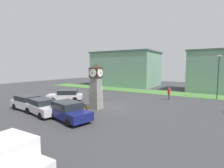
# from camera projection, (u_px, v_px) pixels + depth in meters

# --- Properties ---
(ground_plane) EXTENTS (77.27, 77.27, 0.00)m
(ground_plane) POSITION_uv_depth(u_px,v_px,m) (106.00, 106.00, 20.28)
(ground_plane) COLOR #38383A
(clock_tower) EXTENTS (1.51, 1.53, 4.90)m
(clock_tower) POSITION_uv_depth(u_px,v_px,m) (96.00, 87.00, 18.96)
(clock_tower) COLOR gray
(clock_tower) RESTS_ON ground_plane
(bollard_near_tower) EXTENTS (0.25, 0.25, 1.15)m
(bollard_near_tower) POSITION_uv_depth(u_px,v_px,m) (87.00, 112.00, 15.70)
(bollard_near_tower) COLOR brown
(bollard_near_tower) RESTS_ON ground_plane
(bollard_mid_row) EXTENTS (0.27, 0.27, 0.93)m
(bollard_mid_row) POSITION_uv_depth(u_px,v_px,m) (75.00, 111.00, 16.53)
(bollard_mid_row) COLOR brown
(bollard_mid_row) RESTS_ON ground_plane
(car_navy_sedan) EXTENTS (4.57, 2.17, 1.52)m
(car_navy_sedan) POSITION_uv_depth(u_px,v_px,m) (29.00, 103.00, 18.62)
(car_navy_sedan) COLOR silver
(car_navy_sedan) RESTS_ON ground_plane
(car_near_tower) EXTENTS (4.53, 2.63, 1.51)m
(car_near_tower) POSITION_uv_depth(u_px,v_px,m) (43.00, 107.00, 16.83)
(car_near_tower) COLOR silver
(car_near_tower) RESTS_ON ground_plane
(car_by_building) EXTENTS (4.76, 2.85, 1.60)m
(car_by_building) POSITION_uv_depth(u_px,v_px,m) (68.00, 111.00, 15.07)
(car_by_building) COLOR navy
(car_by_building) RESTS_ON ground_plane
(car_far_lot) EXTENTS (4.73, 4.16, 1.46)m
(car_far_lot) POSITION_uv_depth(u_px,v_px,m) (66.00, 95.00, 23.56)
(car_far_lot) COLOR silver
(car_far_lot) RESTS_ON ground_plane
(bench) EXTENTS (1.65, 1.26, 0.90)m
(bench) POSITION_uv_depth(u_px,v_px,m) (92.00, 88.00, 34.03)
(bench) COLOR brown
(bench) RESTS_ON ground_plane
(pedestrian_near_bench) EXTENTS (0.31, 0.44, 1.74)m
(pedestrian_near_bench) POSITION_uv_depth(u_px,v_px,m) (169.00, 93.00, 24.06)
(pedestrian_near_bench) COLOR #3F3F47
(pedestrian_near_bench) RESTS_ON ground_plane
(street_lamp_near_road) EXTENTS (0.50, 0.24, 6.24)m
(street_lamp_near_road) POSITION_uv_depth(u_px,v_px,m) (218.00, 74.00, 24.21)
(street_lamp_near_road) COLOR #333338
(street_lamp_near_road) RESTS_ON ground_plane
(warehouse_blue_far) EXTENTS (15.04, 11.06, 8.08)m
(warehouse_blue_far) POSITION_uv_depth(u_px,v_px,m) (126.00, 69.00, 42.62)
(warehouse_blue_far) COLOR gray
(warehouse_blue_far) RESTS_ON ground_plane
(grass_verge_far) EXTENTS (46.36, 5.00, 0.04)m
(grass_verge_far) POSITION_uv_depth(u_px,v_px,m) (145.00, 91.00, 32.67)
(grass_verge_far) COLOR #477A38
(grass_verge_far) RESTS_ON ground_plane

